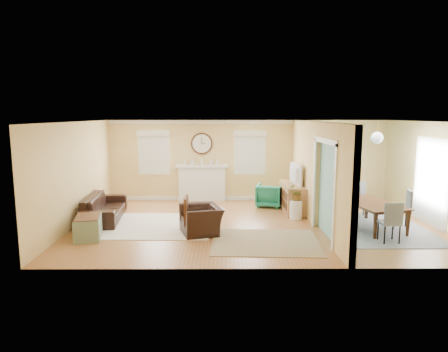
{
  "coord_description": "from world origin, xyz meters",
  "views": [
    {
      "loc": [
        -0.86,
        -9.9,
        2.77
      ],
      "look_at": [
        -0.8,
        0.3,
        1.2
      ],
      "focal_mm": 32.0,
      "sensor_mm": 36.0,
      "label": 1
    }
  ],
  "objects": [
    {
      "name": "pendant",
      "position": [
        3.0,
        0.0,
        2.2
      ],
      "size": [
        0.3,
        0.3,
        0.55
      ],
      "color": "gold",
      "rests_on": "ceiling"
    },
    {
      "name": "fireplace",
      "position": [
        -1.5,
        2.88,
        0.6
      ],
      "size": [
        1.7,
        0.3,
        1.17
      ],
      "color": "white",
      "rests_on": "ground"
    },
    {
      "name": "floor",
      "position": [
        0.0,
        0.0,
        0.0
      ],
      "size": [
        9.0,
        9.0,
        0.0
      ],
      "primitive_type": "plane",
      "color": "#915A34",
      "rests_on": "ground"
    },
    {
      "name": "wall_clock",
      "position": [
        -1.5,
        2.97,
        1.85
      ],
      "size": [
        0.7,
        0.07,
        0.7
      ],
      "color": "#4C2613",
      "rests_on": "wall_back"
    },
    {
      "name": "rug_cream",
      "position": [
        -2.53,
        -0.12,
        0.01
      ],
      "size": [
        2.85,
        2.48,
        0.01
      ],
      "primitive_type": "cube",
      "rotation": [
        0.0,
        0.0,
        -0.02
      ],
      "color": "white",
      "rests_on": "floor"
    },
    {
      "name": "wall_front",
      "position": [
        0.0,
        -3.0,
        1.3
      ],
      "size": [
        9.0,
        0.02,
        2.6
      ],
      "primitive_type": "cube",
      "color": "tan",
      "rests_on": "ground"
    },
    {
      "name": "rug_grey",
      "position": [
        2.83,
        -0.36,
        0.01
      ],
      "size": [
        2.55,
        3.18,
        0.01
      ],
      "primitive_type": "cube",
      "color": "slate",
      "rests_on": "floor"
    },
    {
      "name": "window_right",
      "position": [
        0.05,
        2.95,
        1.66
      ],
      "size": [
        1.05,
        0.13,
        1.42
      ],
      "color": "white",
      "rests_on": "wall_back"
    },
    {
      "name": "ceiling",
      "position": [
        0.0,
        0.0,
        2.6
      ],
      "size": [
        9.0,
        6.0,
        0.02
      ],
      "primitive_type": "cube",
      "color": "white",
      "rests_on": "wall_back"
    },
    {
      "name": "dining_table",
      "position": [
        2.83,
        -0.36,
        0.32
      ],
      "size": [
        1.42,
        2.03,
        0.65
      ],
      "primitive_type": "imported",
      "rotation": [
        0.0,
        0.0,
        1.8
      ],
      "color": "#4C2613",
      "rests_on": "floor"
    },
    {
      "name": "eames_chair",
      "position": [
        -1.34,
        -0.79,
        0.33
      ],
      "size": [
        1.13,
        1.21,
        0.65
      ],
      "primitive_type": "imported",
      "rotation": [
        0.0,
        0.0,
        -1.28
      ],
      "color": "black",
      "rests_on": "floor"
    },
    {
      "name": "dining_chair_s",
      "position": [
        2.8,
        -1.48,
        0.54
      ],
      "size": [
        0.42,
        0.42,
        0.92
      ],
      "color": "slate",
      "rests_on": "floor"
    },
    {
      "name": "garden_stool",
      "position": [
        1.13,
        0.51,
        0.25
      ],
      "size": [
        0.34,
        0.34,
        0.49
      ],
      "primitive_type": "cylinder",
      "color": "white",
      "rests_on": "floor"
    },
    {
      "name": "wall_left",
      "position": [
        -4.5,
        0.0,
        1.3
      ],
      "size": [
        0.02,
        6.0,
        2.6
      ],
      "primitive_type": "cube",
      "color": "tan",
      "rests_on": "ground"
    },
    {
      "name": "sofa",
      "position": [
        -3.99,
        0.5,
        0.33
      ],
      "size": [
        1.11,
        2.34,
        0.66
      ],
      "primitive_type": "imported",
      "rotation": [
        0.0,
        0.0,
        1.67
      ],
      "color": "black",
      "rests_on": "floor"
    },
    {
      "name": "rug_jute",
      "position": [
        0.1,
        -1.47,
        0.01
      ],
      "size": [
        2.42,
        2.02,
        0.01
      ],
      "primitive_type": "cube",
      "rotation": [
        0.0,
        0.0,
        -0.05
      ],
      "color": "gray",
      "rests_on": "floor"
    },
    {
      "name": "partition",
      "position": [
        1.51,
        0.28,
        1.36
      ],
      "size": [
        0.17,
        6.0,
        2.6
      ],
      "color": "tan",
      "rests_on": "ground"
    },
    {
      "name": "trunk",
      "position": [
        -3.88,
        -1.15,
        0.25
      ],
      "size": [
        0.71,
        0.97,
        0.51
      ],
      "color": "gray",
      "rests_on": "floor"
    },
    {
      "name": "dining_chair_w",
      "position": [
        2.11,
        -0.45,
        0.55
      ],
      "size": [
        0.44,
        0.44,
        0.94
      ],
      "color": "white",
      "rests_on": "floor"
    },
    {
      "name": "french_doors",
      "position": [
        4.45,
        0.0,
        1.1
      ],
      "size": [
        0.06,
        1.7,
        2.2
      ],
      "color": "white",
      "rests_on": "ground"
    },
    {
      "name": "tv",
      "position": [
        1.17,
        1.37,
        1.09
      ],
      "size": [
        0.24,
        1.03,
        0.59
      ],
      "primitive_type": "imported",
      "rotation": [
        0.0,
        0.0,
        1.68
      ],
      "color": "black",
      "rests_on": "credenza"
    },
    {
      "name": "credenza",
      "position": [
        1.19,
        1.37,
        0.4
      ],
      "size": [
        0.55,
        1.63,
        0.8
      ],
      "color": "#A47A4E",
      "rests_on": "floor"
    },
    {
      "name": "wall_right",
      "position": [
        4.5,
        0.0,
        1.3
      ],
      "size": [
        0.02,
        6.0,
        2.6
      ],
      "primitive_type": "cube",
      "color": "tan",
      "rests_on": "ground"
    },
    {
      "name": "dining_chair_n",
      "position": [
        2.89,
        0.68,
        0.57
      ],
      "size": [
        0.44,
        0.44,
        0.96
      ],
      "color": "slate",
      "rests_on": "floor"
    },
    {
      "name": "green_chair",
      "position": [
        0.59,
        1.98,
        0.34
      ],
      "size": [
        0.91,
        0.92,
        0.68
      ],
      "primitive_type": "imported",
      "rotation": [
        0.0,
        0.0,
        2.87
      ],
      "color": "#1A7649",
      "rests_on": "floor"
    },
    {
      "name": "wall_back",
      "position": [
        0.0,
        3.0,
        1.3
      ],
      "size": [
        9.0,
        0.02,
        2.6
      ],
      "primitive_type": "cube",
      "color": "tan",
      "rests_on": "ground"
    },
    {
      "name": "window_left",
      "position": [
        -3.05,
        2.95,
        1.66
      ],
      "size": [
        1.05,
        0.13,
        1.42
      ],
      "color": "white",
      "rests_on": "wall_back"
    },
    {
      "name": "dining_chair_e",
      "position": [
        3.51,
        -0.43,
        0.57
      ],
      "size": [
        0.51,
        0.51,
        0.97
      ],
      "color": "slate",
      "rests_on": "floor"
    },
    {
      "name": "potted_plant",
      "position": [
        1.13,
        0.51,
        0.69
      ],
      "size": [
        0.47,
        0.46,
        0.39
      ],
      "primitive_type": "imported",
      "rotation": [
        0.0,
        0.0,
        3.82
      ],
      "color": "#337F33",
      "rests_on": "garden_stool"
    }
  ]
}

